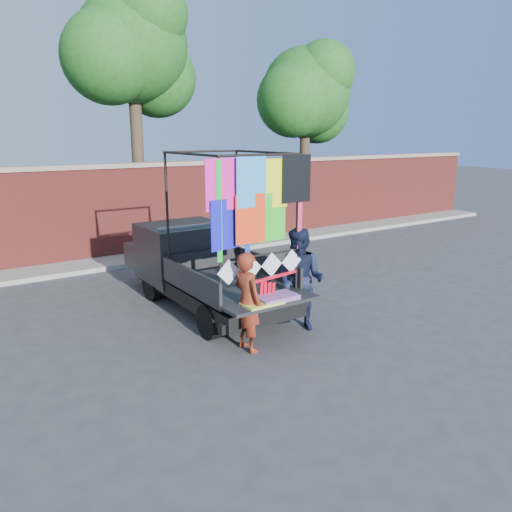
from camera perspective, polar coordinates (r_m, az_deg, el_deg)
ground at (r=8.69m, az=1.22°, el=-9.14°), size 90.00×90.00×0.00m
brick_wall at (r=14.45m, az=-15.03°, el=5.10°), size 30.00×0.45×2.61m
curb at (r=14.04m, az=-13.77°, el=-0.34°), size 30.00×1.20×0.12m
tree_mid at (r=15.88m, az=-13.78°, el=21.76°), size 4.20×3.30×7.73m
tree_right at (r=19.09m, az=5.92°, el=17.79°), size 4.20×3.30×6.62m
pickup_truck at (r=10.33m, az=-7.07°, el=-0.96°), size 1.95×4.91×3.09m
woman at (r=7.90m, az=-0.98°, el=-5.27°), size 0.44×0.63×1.62m
man at (r=8.78m, az=5.09°, el=-2.67°), size 1.01×1.10×1.81m
streamer_bundle at (r=8.25m, az=1.67°, el=-3.79°), size 0.96×0.20×0.66m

